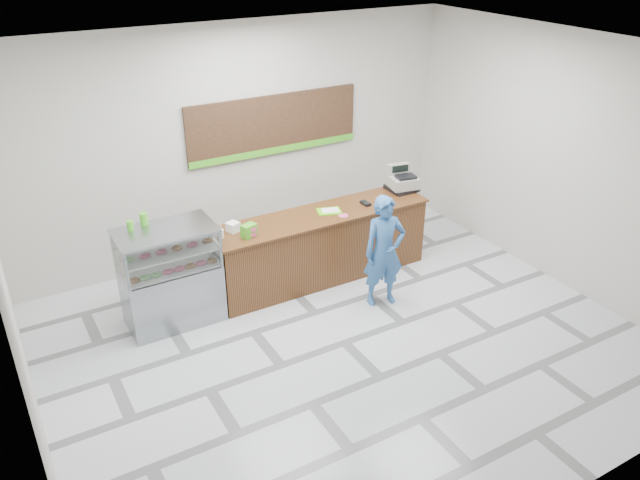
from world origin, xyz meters
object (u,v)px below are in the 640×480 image
sales_counter (321,246)px  cash_register (402,181)px  customer (384,251)px  display_case (170,275)px  serving_tray (329,211)px

sales_counter → cash_register: size_ratio=6.64×
cash_register → customer: customer is taller
display_case → cash_register: bearing=2.2°
display_case → customer: size_ratio=0.85×
display_case → serving_tray: display_case is taller
sales_counter → display_case: size_ratio=2.45×
cash_register → customer: bearing=-124.0°
serving_tray → cash_register: bearing=24.0°
cash_register → serving_tray: (-1.37, -0.14, -0.13)m
cash_register → serving_tray: bearing=-163.9°
sales_counter → customer: customer is taller
display_case → cash_register: size_ratio=2.71×
sales_counter → serving_tray: 0.54m
display_case → customer: bearing=-20.7°
sales_counter → customer: (0.40, -0.99, 0.27)m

